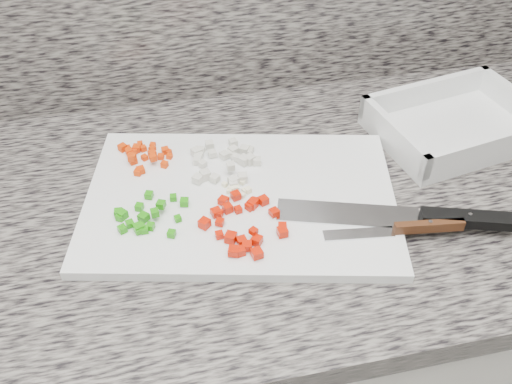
% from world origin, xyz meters
% --- Properties ---
extents(cabinet, '(3.92, 0.62, 0.86)m').
position_xyz_m(cabinet, '(0.00, 1.44, 0.43)').
color(cabinet, silver).
rests_on(cabinet, ground).
extents(countertop, '(3.96, 0.64, 0.04)m').
position_xyz_m(countertop, '(0.00, 1.44, 0.88)').
color(countertop, slate).
rests_on(countertop, cabinet).
extents(cutting_board, '(0.53, 0.41, 0.02)m').
position_xyz_m(cutting_board, '(0.05, 1.42, 0.91)').
color(cutting_board, silver).
rests_on(cutting_board, countertop).
extents(carrot_pile, '(0.09, 0.09, 0.02)m').
position_xyz_m(carrot_pile, '(-0.09, 1.55, 0.92)').
color(carrot_pile, red).
rests_on(carrot_pile, cutting_board).
extents(onion_pile, '(0.12, 0.12, 0.02)m').
position_xyz_m(onion_pile, '(0.04, 1.50, 0.92)').
color(onion_pile, beige).
rests_on(onion_pile, cutting_board).
extents(green_pepper_pile, '(0.11, 0.10, 0.02)m').
position_xyz_m(green_pepper_pile, '(-0.10, 1.40, 0.92)').
color(green_pepper_pile, '#20890C').
rests_on(green_pepper_pile, cutting_board).
extents(red_pepper_pile, '(0.12, 0.14, 0.02)m').
position_xyz_m(red_pepper_pile, '(0.04, 1.36, 0.92)').
color(red_pepper_pile, '#BE1502').
rests_on(red_pepper_pile, cutting_board).
extents(garlic_pile, '(0.05, 0.05, 0.01)m').
position_xyz_m(garlic_pile, '(0.04, 1.43, 0.92)').
color(garlic_pile, '#F9F1C1').
rests_on(garlic_pile, cutting_board).
extents(chef_knife, '(0.34, 0.14, 0.02)m').
position_xyz_m(chef_knife, '(0.30, 1.31, 0.92)').
color(chef_knife, silver).
rests_on(chef_knife, cutting_board).
extents(paring_knife, '(0.20, 0.04, 0.02)m').
position_xyz_m(paring_knife, '(0.27, 1.30, 0.92)').
color(paring_knife, silver).
rests_on(paring_knife, cutting_board).
extents(tray, '(0.30, 0.24, 0.06)m').
position_xyz_m(tray, '(0.45, 1.52, 0.92)').
color(tray, silver).
rests_on(tray, countertop).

